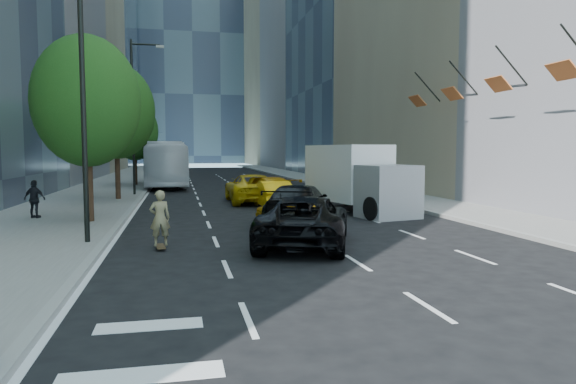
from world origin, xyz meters
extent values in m
plane|color=black|center=(0.00, 0.00, 0.00)|extent=(160.00, 160.00, 0.00)
cube|color=slate|center=(-9.00, 30.00, 0.07)|extent=(6.00, 120.00, 0.15)
cube|color=slate|center=(10.00, 30.00, 0.07)|extent=(4.00, 120.00, 0.15)
cube|color=#2E3748|center=(-22.00, 92.00, 30.00)|extent=(20.00, 28.00, 60.00)
cube|color=#87755D|center=(22.00, 98.00, 25.00)|extent=(20.00, 24.00, 50.00)
cylinder|color=black|center=(-6.50, 4.00, 5.15)|extent=(0.16, 0.16, 10.00)
cylinder|color=black|center=(-6.50, 22.00, 5.15)|extent=(0.16, 0.16, 10.00)
cylinder|color=black|center=(-5.60, 22.00, 9.85)|extent=(1.80, 0.12, 0.12)
cube|color=#99998C|center=(-4.70, 22.00, 9.75)|extent=(0.50, 0.22, 0.15)
cylinder|color=black|center=(-7.20, 9.00, 1.72)|extent=(0.30, 0.30, 3.15)
ellipsoid|color=#173B10|center=(-7.20, 9.00, 4.98)|extent=(4.20, 4.20, 5.25)
cylinder|color=black|center=(-7.20, 19.00, 1.84)|extent=(0.30, 0.30, 3.38)
ellipsoid|color=#173B10|center=(-7.20, 19.00, 5.32)|extent=(4.50, 4.50, 5.62)
cylinder|color=black|center=(-7.20, 32.00, 1.61)|extent=(0.30, 0.30, 2.93)
ellipsoid|color=#173B10|center=(-7.20, 32.00, 4.63)|extent=(3.90, 3.90, 4.88)
cylinder|color=black|center=(-6.40, 40.00, 2.75)|extent=(0.14, 0.14, 5.20)
imported|color=black|center=(-6.40, 40.00, 4.35)|extent=(2.48, 0.53, 1.00)
cube|color=#A45326|center=(10.50, 4.00, 6.00)|extent=(0.64, 1.30, 0.64)
cylinder|color=black|center=(11.15, 8.00, 6.85)|extent=(1.75, 0.08, 1.75)
cube|color=#A45326|center=(10.50, 8.00, 6.00)|extent=(0.64, 1.30, 0.64)
cylinder|color=black|center=(11.15, 12.00, 6.85)|extent=(1.75, 0.08, 1.75)
cube|color=#A45326|center=(10.50, 12.00, 6.00)|extent=(0.64, 1.30, 0.64)
cylinder|color=black|center=(11.15, 16.00, 6.85)|extent=(1.75, 0.08, 1.75)
cube|color=#A45326|center=(10.50, 16.00, 6.00)|extent=(0.64, 1.30, 0.64)
imported|color=olive|center=(-4.24, 3.00, 0.85)|extent=(0.67, 0.48, 1.70)
imported|color=black|center=(0.23, 2.77, 0.79)|extent=(4.36, 6.25, 1.58)
imported|color=black|center=(1.20, 7.73, 0.81)|extent=(4.23, 5.99, 1.61)
imported|color=orange|center=(0.50, 6.50, 0.66)|extent=(2.37, 4.12, 1.32)
imported|color=#FDB50D|center=(1.20, 13.76, 0.71)|extent=(1.64, 4.38, 1.43)
imported|color=gold|center=(0.50, 16.66, 0.82)|extent=(2.72, 5.90, 1.64)
imported|color=orange|center=(1.20, 16.22, 0.76)|extent=(3.73, 5.63, 1.52)
imported|color=white|center=(-4.80, 31.43, 1.88)|extent=(3.77, 13.63, 3.76)
cube|color=white|center=(4.73, 11.88, 1.90)|extent=(3.43, 5.15, 2.77)
cube|color=gray|center=(5.49, 8.47, 1.18)|extent=(2.75, 2.52, 2.36)
cylinder|color=black|center=(4.52, 7.83, 0.51)|extent=(0.57, 1.08, 1.03)
cylinder|color=black|center=(6.63, 8.30, 0.51)|extent=(0.57, 1.08, 1.03)
cylinder|color=black|center=(3.33, 13.25, 0.51)|extent=(0.57, 1.08, 1.03)
cylinder|color=black|center=(5.43, 13.72, 0.51)|extent=(0.57, 1.08, 1.03)
imported|color=black|center=(-9.65, 10.53, 0.96)|extent=(1.03, 0.70, 1.62)
camera|label=1|loc=(-3.67, -12.90, 3.00)|focal=32.00mm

